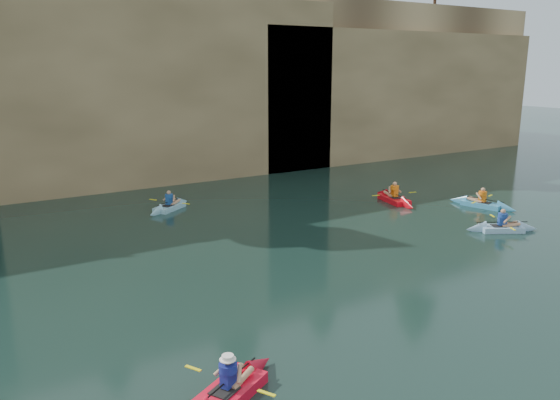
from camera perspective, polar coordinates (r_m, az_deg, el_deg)
ground at (r=14.37m, az=11.20°, el=-15.36°), size 160.00×160.00×0.00m
cliff at (r=40.06m, az=-19.23°, el=11.74°), size 70.00×16.00×12.00m
cliff_slab_center at (r=33.47m, az=-12.96°, el=11.37°), size 24.00×2.40×11.40m
cliff_slab_east at (r=44.16m, az=12.95°, el=10.87°), size 26.00×2.40×9.84m
sea_cave_center at (r=31.85m, az=-22.45°, el=3.13°), size 3.50×1.00×3.20m
sea_cave_east at (r=36.54m, az=-0.30°, el=6.46°), size 5.00×1.00×4.50m
main_kayaker at (r=12.42m, az=-5.39°, el=-19.30°), size 3.36×2.33×1.27m
kayaker_ltblue_near at (r=25.41m, az=22.14°, el=-2.71°), size 3.10×2.17×1.24m
kayaker_red_far at (r=29.20m, az=11.84°, el=0.11°), size 2.57×3.72×1.34m
kayaker_ltblue_mid at (r=27.62m, az=-11.48°, el=-0.69°), size 3.02×2.39×1.21m
kayaker_blue_east at (r=29.43m, az=20.34°, el=-0.39°), size 2.36×3.54×1.23m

